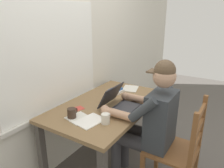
{
  "coord_description": "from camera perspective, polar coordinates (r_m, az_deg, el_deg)",
  "views": [
    {
      "loc": [
        -1.66,
        -1.07,
        1.6
      ],
      "look_at": [
        -0.01,
        -0.05,
        0.94
      ],
      "focal_mm": 33.73,
      "sensor_mm": 36.0,
      "label": 1
    }
  ],
  "objects": [
    {
      "name": "coffee_mug_dark",
      "position": [
        1.88,
        -10.81,
        -7.8
      ],
      "size": [
        0.11,
        0.08,
        0.09
      ],
      "color": "#38281E",
      "rests_on": "desk"
    },
    {
      "name": "paper_pile_near_laptop",
      "position": [
        1.88,
        -9.02,
        -9.12
      ],
      "size": [
        0.22,
        0.23,
        0.01
      ],
      "primitive_type": "cube",
      "rotation": [
        0.0,
        0.0,
        -0.24
      ],
      "color": "silver",
      "rests_on": "desk"
    },
    {
      "name": "paper_pile_back_corner",
      "position": [
        1.83,
        -5.96,
        -9.92
      ],
      "size": [
        0.27,
        0.22,
        0.01
      ],
      "primitive_type": "cube",
      "rotation": [
        0.0,
        0.0,
        -0.16
      ],
      "color": "white",
      "rests_on": "desk"
    },
    {
      "name": "book_stack_main",
      "position": [
        2.43,
        0.92,
        -1.86
      ],
      "size": [
        0.2,
        0.15,
        0.05
      ],
      "color": "white",
      "rests_on": "desk"
    },
    {
      "name": "coffee_mug_white",
      "position": [
        1.77,
        -1.73,
        -9.32
      ],
      "size": [
        0.11,
        0.07,
        0.09
      ],
      "color": "silver",
      "rests_on": "desk"
    },
    {
      "name": "ground_plane",
      "position": [
        2.54,
        -0.88,
        -20.34
      ],
      "size": [
        8.0,
        8.0,
        0.0
      ],
      "primitive_type": "plane",
      "color": "#56514C"
    },
    {
      "name": "paper_pile_side",
      "position": [
        2.57,
        4.97,
        -1.22
      ],
      "size": [
        0.27,
        0.23,
        0.01
      ],
      "primitive_type": "cube",
      "rotation": [
        0.0,
        0.0,
        0.27
      ],
      "color": "silver",
      "rests_on": "desk"
    },
    {
      "name": "computer_mouse",
      "position": [
        2.22,
        6.57,
        -4.13
      ],
      "size": [
        0.06,
        0.1,
        0.03
      ],
      "primitive_type": "ellipsoid",
      "color": "#232328",
      "rests_on": "desk"
    },
    {
      "name": "back_wall",
      "position": [
        2.28,
        -11.27,
        10.68
      ],
      "size": [
        6.0,
        0.08,
        2.6
      ],
      "color": "silver",
      "rests_on": "ground"
    },
    {
      "name": "laptop",
      "position": [
        2.04,
        2.13,
        -5.18
      ],
      "size": [
        0.33,
        0.34,
        0.21
      ],
      "color": "#232328",
      "rests_on": "desk"
    },
    {
      "name": "desk",
      "position": [
        2.2,
        -0.96,
        -7.51
      ],
      "size": [
        1.32,
        0.78,
        0.72
      ],
      "color": "olive",
      "rests_on": "ground"
    },
    {
      "name": "wooden_chair",
      "position": [
        2.0,
        17.47,
        -16.81
      ],
      "size": [
        0.42,
        0.42,
        0.94
      ],
      "color": "brown",
      "rests_on": "ground"
    },
    {
      "name": "seated_person",
      "position": [
        1.95,
        10.08,
        -9.43
      ],
      "size": [
        0.5,
        0.6,
        1.25
      ],
      "color": "#33383D",
      "rests_on": "ground"
    },
    {
      "name": "landscape_photo_print",
      "position": [
        2.06,
        -9.5,
        -6.67
      ],
      "size": [
        0.15,
        0.13,
        0.0
      ],
      "primitive_type": "cube",
      "rotation": [
        0.0,
        0.0,
        -0.37
      ],
      "color": "#C63D33",
      "rests_on": "desk"
    }
  ]
}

